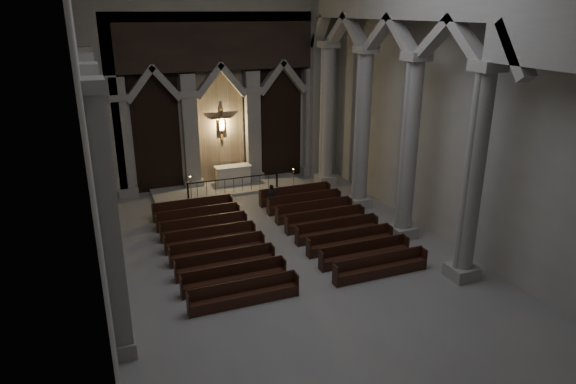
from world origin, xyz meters
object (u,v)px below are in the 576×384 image
object	(u,v)px
candle_stand_left	(191,196)
altar_rail	(234,183)
pews	(275,236)
candle_stand_right	(293,184)
worshipper	(272,197)
altar	(233,174)

from	to	relation	value
candle_stand_left	altar_rail	bearing A→B (deg)	12.34
pews	candle_stand_right	bearing A→B (deg)	61.36
altar_rail	candle_stand_left	xyz separation A→B (m)	(-2.44, -0.53, -0.25)
altar_rail	worshipper	size ratio (longest dim) A/B	3.98
altar_rail	candle_stand_right	xyz separation A→B (m)	(3.34, -0.42, -0.33)
candle_stand_left	candle_stand_right	xyz separation A→B (m)	(5.77, 0.12, -0.08)
altar_rail	candle_stand_left	world-z (taller)	candle_stand_left
pews	candle_stand_left	bearing A→B (deg)	112.13
candle_stand_right	worshipper	bearing A→B (deg)	-132.26
altar	altar_rail	size ratio (longest dim) A/B	0.40
candle_stand_right	altar_rail	bearing A→B (deg)	172.86
altar	altar_rail	bearing A→B (deg)	-104.40
altar	worshipper	bearing A→B (deg)	-78.72
pews	worshipper	size ratio (longest dim) A/B	7.26
altar_rail	candle_stand_right	world-z (taller)	candle_stand_right
altar	candle_stand_right	xyz separation A→B (m)	(2.94, -1.96, -0.34)
altar_rail	candle_stand_right	distance (m)	3.38
candle_stand_left	altar	bearing A→B (deg)	36.19
altar	candle_stand_right	world-z (taller)	candle_stand_right
candle_stand_right	candle_stand_left	bearing A→B (deg)	-178.86
altar_rail	pews	bearing A→B (deg)	-90.00
candle_stand_left	pews	size ratio (longest dim) A/B	0.16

